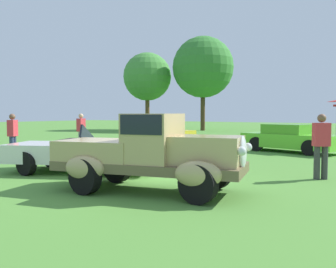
{
  "coord_description": "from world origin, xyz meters",
  "views": [
    {
      "loc": [
        5.41,
        -6.83,
        1.71
      ],
      "look_at": [
        0.34,
        1.04,
        1.18
      ],
      "focal_mm": 39.45,
      "sensor_mm": 36.0,
      "label": 1
    }
  ],
  "objects": [
    {
      "name": "show_car_lime",
      "position": [
        1.15,
        9.7,
        0.6
      ],
      "size": [
        4.48,
        2.7,
        1.22
      ],
      "color": "#60C62D",
      "rests_on": "ground_plane"
    },
    {
      "name": "ground_plane",
      "position": [
        0.0,
        0.0,
        0.0
      ],
      "size": [
        120.0,
        120.0,
        0.0
      ],
      "primitive_type": "plane",
      "color": "#4C8433"
    },
    {
      "name": "treeline_far_left",
      "position": [
        -17.27,
        24.39,
        5.47
      ],
      "size": [
        4.97,
        4.97,
        7.98
      ],
      "color": "brown",
      "rests_on": "ground_plane"
    },
    {
      "name": "treeline_mid_left",
      "position": [
        -11.39,
        25.56,
        6.18
      ],
      "size": [
        5.97,
        5.97,
        9.19
      ],
      "color": "#47331E",
      "rests_on": "ground_plane"
    },
    {
      "name": "feature_pickup_truck",
      "position": [
        0.79,
        -0.35,
        0.86
      ],
      "size": [
        4.35,
        2.52,
        1.7
      ],
      "color": "brown",
      "rests_on": "ground_plane"
    },
    {
      "name": "show_car_yellow",
      "position": [
        -6.18,
        9.96,
        0.6
      ],
      "size": [
        4.5,
        2.48,
        1.22
      ],
      "color": "yellow",
      "rests_on": "ground_plane"
    },
    {
      "name": "neighbor_convertible",
      "position": [
        -2.39,
        0.77,
        0.58
      ],
      "size": [
        4.47,
        3.27,
        1.4
      ],
      "color": "silver",
      "rests_on": "ground_plane"
    },
    {
      "name": "spectator_between_cars",
      "position": [
        3.61,
        3.25,
        0.91
      ],
      "size": [
        0.47,
        0.42,
        1.69
      ],
      "color": "#383838",
      "rests_on": "ground_plane"
    },
    {
      "name": "spectator_far_side",
      "position": [
        -6.77,
        1.47,
        0.91
      ],
      "size": [
        0.41,
        0.47,
        1.69
      ],
      "color": "#283351",
      "rests_on": "ground_plane"
    },
    {
      "name": "spectator_near_truck",
      "position": [
        -7.34,
        5.44,
        0.91
      ],
      "size": [
        0.31,
        0.44,
        1.69
      ],
      "color": "#9E998E",
      "rests_on": "ground_plane"
    }
  ]
}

